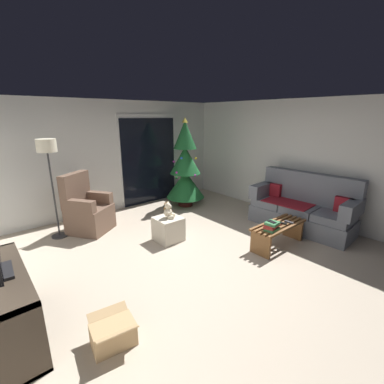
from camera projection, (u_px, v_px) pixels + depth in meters
name	position (u px, v px, depth m)	size (l,w,h in m)	color
ground_plane	(201.00, 257.00, 4.22)	(7.00, 7.00, 0.00)	#B2A38E
wall_back	(112.00, 157.00, 6.11)	(5.72, 0.12, 2.50)	silver
wall_right	(302.00, 160.00, 5.65)	(0.12, 6.00, 2.50)	silver
patio_door_frame	(149.00, 159.00, 6.68)	(1.60, 0.02, 2.20)	silver
patio_door_glass	(150.00, 161.00, 6.68)	(1.50, 0.02, 2.10)	black
couch	(302.00, 208.00, 5.25)	(0.89, 1.98, 1.08)	slate
coffee_table	(278.00, 231.00, 4.52)	(1.10, 0.40, 0.41)	brown
remote_graphite	(289.00, 222.00, 4.53)	(0.04, 0.16, 0.02)	#333338
remote_black	(282.00, 223.00, 4.49)	(0.04, 0.16, 0.02)	black
remote_white	(274.00, 222.00, 4.51)	(0.04, 0.16, 0.02)	silver
book_stack	(272.00, 226.00, 4.23)	(0.29, 0.22, 0.14)	#337042
cell_phone	(272.00, 222.00, 4.21)	(0.07, 0.14, 0.01)	black
christmas_tree	(185.00, 168.00, 6.41)	(0.93, 0.93, 2.12)	#4C1E19
armchair	(87.00, 211.00, 5.10)	(0.95, 0.95, 1.13)	brown
floor_lamp	(48.00, 155.00, 4.54)	(0.32, 0.32, 1.78)	#2D2D30
media_shelf	(5.00, 311.00, 2.59)	(0.40, 1.40, 0.71)	#382D23
ottoman	(168.00, 229.00, 4.75)	(0.44, 0.44, 0.43)	beige
teddy_bear_cream	(168.00, 211.00, 4.66)	(0.21, 0.22, 0.29)	beige
teddy_bear_honey_by_tree	(167.00, 208.00, 6.09)	(0.21, 0.22, 0.29)	tan
cardboard_box_open_near_shelf	(113.00, 334.00, 2.58)	(0.44, 0.47, 0.30)	tan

